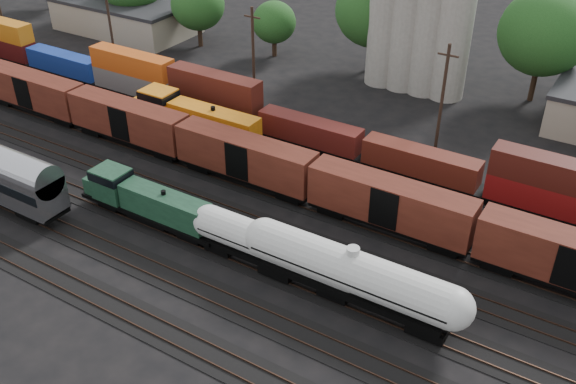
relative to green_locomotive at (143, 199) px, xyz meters
The scene contains 12 objects.
ground 8.01m from the green_locomotive, 40.65° to the left, with size 600.00×600.00×0.00m, color black.
tracks 8.00m from the green_locomotive, 40.65° to the left, with size 180.00×33.20×0.20m.
green_locomotive is the anchor object (origin of this frame).
tank_car_a 14.32m from the green_locomotive, ahead, with size 16.27×2.91×4.26m.
tank_car_b 21.04m from the green_locomotive, ahead, with size 18.92×3.39×4.96m.
orange_locomotive 16.33m from the green_locomotive, 113.28° to the left, with size 18.40×3.07×4.60m.
boxcar_string 15.65m from the green_locomotive, 39.77° to the left, with size 153.60×2.90×4.20m.
container_wall 20.05m from the green_locomotive, 86.31° to the left, with size 162.74×2.60×5.80m.
grain_silo 42.94m from the green_locomotive, 77.48° to the left, with size 13.40×5.00×29.00m.
industrial_sheds 42.14m from the green_locomotive, 72.81° to the left, with size 119.38×17.26×5.10m.
tree_band 42.84m from the green_locomotive, 82.93° to the left, with size 162.65×21.45×14.01m.
utility_poles 27.90m from the green_locomotive, 77.83° to the left, with size 122.20×0.36×12.00m.
Camera 1 is at (30.71, -39.31, 34.01)m, focal length 40.00 mm.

